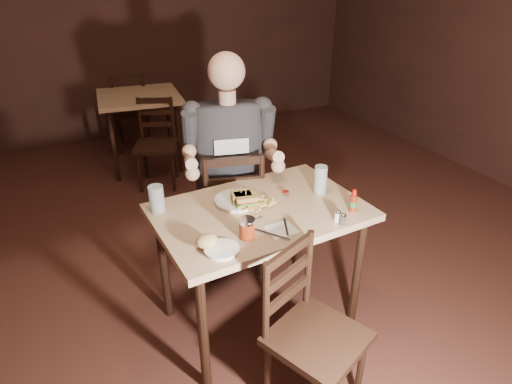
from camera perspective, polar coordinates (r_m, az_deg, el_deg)
name	(u,v)px	position (r m, az deg, el deg)	size (l,w,h in m)	color
room_shell	(251,87)	(2.15, -0.62, 13.82)	(7.00, 7.00, 7.00)	black
main_table	(260,223)	(2.34, 0.54, -4.21)	(1.14, 0.79, 0.77)	tan
bg_table	(140,103)	(4.63, -15.26, 11.35)	(0.88, 0.88, 0.77)	tan
chair_far	(231,208)	(2.92, -3.41, -2.19)	(0.43, 0.47, 0.92)	black
chair_near	(317,338)	(2.07, 8.20, -18.73)	(0.39, 0.43, 0.85)	black
bg_chair_far	(132,111)	(5.21, -16.26, 10.29)	(0.41, 0.45, 0.89)	black
bg_chair_near	(156,145)	(4.20, -13.18, 6.08)	(0.38, 0.42, 0.83)	black
diner	(230,139)	(2.65, -3.55, 7.12)	(0.59, 0.46, 1.02)	#323137
dinner_plate	(238,201)	(2.36, -2.47, -1.20)	(0.25, 0.25, 0.01)	white
sandwich_left	(241,195)	(2.31, -1.99, -0.37)	(0.10, 0.09, 0.09)	tan
sandwich_right	(246,196)	(2.28, -1.35, -0.58)	(0.12, 0.10, 0.10)	tan
fries_pile	(257,203)	(2.29, 0.11, -1.41)	(0.25, 0.18, 0.04)	#E6CF66
ketchup_dollop	(286,192)	(2.43, 3.96, 0.05)	(0.04, 0.04, 0.01)	maroon
glass_left	(157,199)	(2.30, -13.10, -0.89)	(0.08, 0.08, 0.15)	silver
glass_right	(320,180)	(2.44, 8.58, 1.61)	(0.07, 0.07, 0.17)	silver
hot_sauce	(354,200)	(2.30, 12.88, -1.11)	(0.04, 0.04, 0.13)	maroon
salt_shaker	(338,216)	(2.21, 10.83, -3.18)	(0.03, 0.03, 0.06)	white
pepper_shaker	(343,219)	(2.19, 11.50, -3.59)	(0.03, 0.03, 0.06)	#38332D
syrup_dispenser	(247,228)	(2.03, -1.20, -4.87)	(0.08, 0.08, 0.10)	maroon
napkin	(281,230)	(2.12, 3.38, -5.04)	(0.14, 0.13, 0.00)	white
knife	(269,234)	(2.08, 1.74, -5.59)	(0.01, 0.22, 0.01)	silver
fork	(286,227)	(2.14, 4.02, -4.64)	(0.01, 0.15, 0.00)	silver
side_plate	(222,250)	(1.97, -4.58, -7.76)	(0.16, 0.16, 0.01)	white
bread_roll	(207,241)	(1.98, -6.61, -6.49)	(0.10, 0.09, 0.06)	tan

